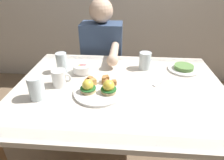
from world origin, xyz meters
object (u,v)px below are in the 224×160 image
dining_table (119,101)px  coffee_mug (59,78)px  side_plate (184,68)px  eggs_benedict_plate (99,89)px  diner_person (102,59)px  water_glass_near (62,64)px  water_glass_far (145,61)px  water_glass_extra (37,89)px  fruit_bowl (83,69)px  fork (161,82)px

dining_table → coffee_mug: coffee_mug is taller
coffee_mug → side_plate: coffee_mug is taller
eggs_benedict_plate → diner_person: (-0.06, 0.67, -0.11)m
dining_table → side_plate: side_plate is taller
dining_table → water_glass_near: 0.44m
eggs_benedict_plate → water_glass_far: size_ratio=2.40×
dining_table → water_glass_extra: 0.47m
dining_table → fruit_bowl: bearing=148.5°
water_glass_near → water_glass_extra: water_glass_near is taller
coffee_mug → side_plate: bearing=18.5°
fruit_bowl → coffee_mug: coffee_mug is taller
dining_table → side_plate: bearing=30.0°
dining_table → water_glass_extra: (-0.42, -0.15, 0.16)m
fruit_bowl → coffee_mug: (-0.10, -0.16, 0.02)m
coffee_mug → fork: bearing=7.2°
dining_table → fork: bearing=13.9°
fruit_bowl → water_glass_far: 0.42m
fruit_bowl → water_glass_near: water_glass_near is taller
coffee_mug → water_glass_far: water_glass_far is taller
dining_table → water_glass_near: (-0.38, 0.16, 0.16)m
water_glass_near → side_plate: (0.79, 0.08, -0.04)m
fork → water_glass_near: 0.63m
diner_person → eggs_benedict_plate: bearing=-84.5°
eggs_benedict_plate → water_glass_extra: (-0.31, -0.07, 0.03)m
fork → water_glass_far: (-0.09, 0.19, 0.05)m
water_glass_far → diner_person: (-0.33, 0.35, -0.14)m
water_glass_near → water_glass_extra: 0.31m
water_glass_far → side_plate: (0.26, -0.01, -0.04)m
fruit_bowl → side_plate: size_ratio=0.60×
fork → water_glass_near: water_glass_near is taller
eggs_benedict_plate → side_plate: eggs_benedict_plate is taller
water_glass_near → side_plate: 0.80m
coffee_mug → water_glass_far: 0.56m
fruit_bowl → fork: bearing=-10.4°
water_glass_near → water_glass_extra: (-0.04, -0.30, -0.00)m
coffee_mug → water_glass_near: 0.17m
eggs_benedict_plate → side_plate: (0.53, 0.31, -0.01)m
fork → eggs_benedict_plate: bearing=-159.3°
water_glass_near → water_glass_far: water_glass_near is taller
fork → water_glass_extra: bearing=-162.5°
dining_table → fork: (0.24, 0.06, 0.11)m
water_glass_near → diner_person: diner_person is taller
dining_table → water_glass_near: bearing=157.7°
water_glass_near → diner_person: bearing=65.5°
water_glass_near → diner_person: (0.20, 0.45, -0.15)m
dining_table → fruit_bowl: 0.32m
coffee_mug → water_glass_far: size_ratio=0.99×
coffee_mug → diner_person: (0.17, 0.61, -0.14)m
water_glass_extra → dining_table: bearing=19.6°
dining_table → diner_person: size_ratio=1.05×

